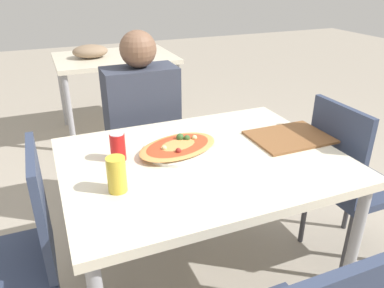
{
  "coord_description": "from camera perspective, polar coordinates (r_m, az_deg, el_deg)",
  "views": [
    {
      "loc": [
        -0.61,
        -1.34,
        1.53
      ],
      "look_at": [
        -0.04,
        0.03,
        0.82
      ],
      "focal_mm": 35.0,
      "sensor_mm": 36.0,
      "label": 1
    }
  ],
  "objects": [
    {
      "name": "ground_plane",
      "position": [
        2.12,
        1.39,
        -20.53
      ],
      "size": [
        14.0,
        14.0,
        0.0
      ],
      "primitive_type": "plane",
      "color": "#9E9384"
    },
    {
      "name": "chair_side_right",
      "position": [
        2.14,
        22.63,
        -4.66
      ],
      "size": [
        0.4,
        0.4,
        0.93
      ],
      "rotation": [
        0.0,
        0.0,
        -1.57
      ],
      "color": "#2D3851",
      "rests_on": "ground_plane"
    },
    {
      "name": "chair_far_seated",
      "position": [
        2.42,
        -8.01,
        0.78
      ],
      "size": [
        0.4,
        0.4,
        0.93
      ],
      "rotation": [
        0.0,
        0.0,
        3.14
      ],
      "color": "#2D3851",
      "rests_on": "ground_plane"
    },
    {
      "name": "pizza_main",
      "position": [
        1.71,
        -2.12,
        -0.5
      ],
      "size": [
        0.45,
        0.35,
        0.06
      ],
      "color": "white",
      "rests_on": "dining_table"
    },
    {
      "name": "dining_table",
      "position": [
        1.7,
        1.64,
        -4.2
      ],
      "size": [
        1.22,
        0.93,
        0.76
      ],
      "color": "beige",
      "rests_on": "ground_plane"
    },
    {
      "name": "background_table",
      "position": [
        3.72,
        -12.24,
        12.06
      ],
      "size": [
        1.1,
        0.8,
        0.88
      ],
      "color": "beige",
      "rests_on": "ground_plane"
    },
    {
      "name": "chair_side_left",
      "position": [
        1.66,
        -24.91,
        -14.56
      ],
      "size": [
        0.4,
        0.4,
        0.93
      ],
      "rotation": [
        0.0,
        0.0,
        1.57
      ],
      "color": "#2D3851",
      "rests_on": "ground_plane"
    },
    {
      "name": "drink_glass",
      "position": [
        1.42,
        -11.42,
        -4.58
      ],
      "size": [
        0.07,
        0.07,
        0.14
      ],
      "color": "gold",
      "rests_on": "dining_table"
    },
    {
      "name": "soda_can",
      "position": [
        1.65,
        -11.24,
        -0.42
      ],
      "size": [
        0.07,
        0.07,
        0.12
      ],
      "color": "red",
      "rests_on": "dining_table"
    },
    {
      "name": "serving_tray",
      "position": [
        1.91,
        14.63,
        1.04
      ],
      "size": [
        0.38,
        0.29,
        0.01
      ],
      "color": "brown",
      "rests_on": "dining_table"
    },
    {
      "name": "person_seated",
      "position": [
        2.24,
        -7.53,
        4.16
      ],
      "size": [
        0.42,
        0.25,
        1.22
      ],
      "rotation": [
        0.0,
        0.0,
        3.14
      ],
      "color": "#2D2D38",
      "rests_on": "ground_plane"
    }
  ]
}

